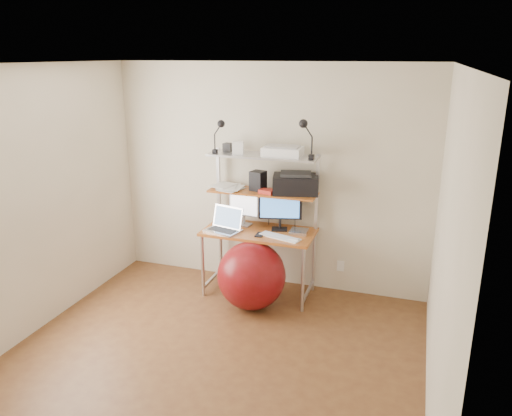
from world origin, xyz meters
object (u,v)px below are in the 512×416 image
Objects in this scene: exercise_ball at (251,276)px; monitor_black at (280,209)px; laptop at (225,225)px; printer at (296,183)px; monitor_silver at (244,206)px.

monitor_black is at bearing 68.66° from exercise_ball.
printer is (0.70, 0.27, 0.46)m from laptop.
monitor_silver is 0.96× the size of laptop.
monitor_silver is 0.32m from laptop.
monitor_silver is 0.65m from printer.
monitor_black is 0.78m from exercise_ball.
monitor_black is at bearing 34.86° from laptop.
monitor_silver is at bearing 117.81° from exercise_ball.
laptop is at bearing -173.33° from monitor_black.
laptop is at bearing -172.75° from printer.
printer is at bearing 4.74° from monitor_black.
laptop is 0.59× the size of exercise_ball.
monitor_black is at bearing 4.60° from monitor_silver.
laptop reaches higher than exercise_ball.
monitor_silver is at bearing 169.40° from printer.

